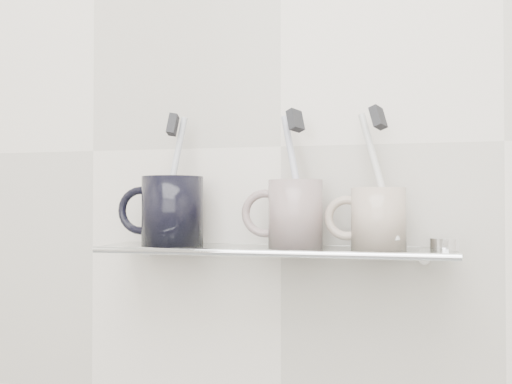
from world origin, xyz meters
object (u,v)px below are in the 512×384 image
(shelf_glass, at_px, (272,250))
(mug_right, at_px, (379,218))
(mug_left, at_px, (173,211))
(mug_center, at_px, (295,214))

(shelf_glass, bearing_deg, mug_right, 1.93)
(shelf_glass, bearing_deg, mug_left, 178.15)
(shelf_glass, xyz_separation_m, mug_right, (0.15, 0.00, 0.05))
(mug_left, bearing_deg, shelf_glass, 11.49)
(shelf_glass, xyz_separation_m, mug_center, (0.03, 0.00, 0.05))
(shelf_glass, distance_m, mug_center, 0.06)
(shelf_glass, distance_m, mug_left, 0.16)
(shelf_glass, bearing_deg, mug_center, 8.70)
(mug_center, bearing_deg, shelf_glass, -164.00)
(mug_center, xyz_separation_m, mug_right, (0.12, 0.00, -0.01))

